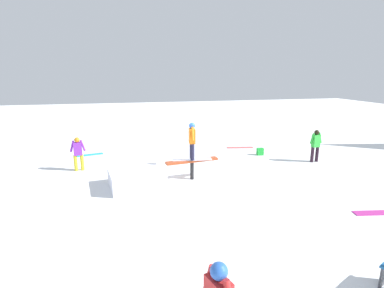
% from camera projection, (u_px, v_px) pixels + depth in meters
% --- Properties ---
extents(ground_plane, '(60.00, 60.00, 0.00)m').
position_uv_depth(ground_plane, '(192.00, 179.00, 11.24)').
color(ground_plane, white).
extents(rail_feature, '(2.03, 0.57, 0.76)m').
position_uv_depth(rail_feature, '(192.00, 163.00, 11.10)').
color(rail_feature, black).
rests_on(rail_feature, ground).
extents(snow_kicker_ramp, '(2.00, 1.75, 0.57)m').
position_uv_depth(snow_kicker_ramp, '(137.00, 179.00, 10.44)').
color(snow_kicker_ramp, white).
rests_on(snow_kicker_ramp, ground).
extents(main_rider_on_rail, '(1.47, 0.74, 1.39)m').
position_uv_depth(main_rider_on_rail, '(192.00, 142.00, 10.91)').
color(main_rider_on_rail, white).
rests_on(main_rider_on_rail, rail_feature).
extents(bystander_green, '(0.64, 0.24, 1.45)m').
position_uv_depth(bystander_green, '(316.00, 144.00, 13.24)').
color(bystander_green, black).
rests_on(bystander_green, ground).
extents(bystander_purple, '(0.61, 0.24, 1.38)m').
position_uv_depth(bystander_purple, '(78.00, 152.00, 12.05)').
color(bystander_purple, gold).
rests_on(bystander_purple, ground).
extents(loose_snowboard_coral, '(1.41, 0.51, 0.02)m').
position_uv_depth(loose_snowboard_coral, '(240.00, 148.00, 15.90)').
color(loose_snowboard_coral, '#DD5C5E').
rests_on(loose_snowboard_coral, ground).
extents(loose_snowboard_magenta, '(1.43, 0.51, 0.02)m').
position_uv_depth(loose_snowboard_magenta, '(378.00, 213.00, 8.52)').
color(loose_snowboard_magenta, '#BF2C8F').
rests_on(loose_snowboard_magenta, ground).
extents(loose_snowboard_cyan, '(1.34, 0.57, 0.02)m').
position_uv_depth(loose_snowboard_cyan, '(89.00, 155.00, 14.49)').
color(loose_snowboard_cyan, '#1FB4BF').
rests_on(loose_snowboard_cyan, ground).
extents(backpack_on_snow, '(0.32, 0.25, 0.34)m').
position_uv_depth(backpack_on_snow, '(260.00, 152.00, 14.48)').
color(backpack_on_snow, green).
rests_on(backpack_on_snow, ground).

